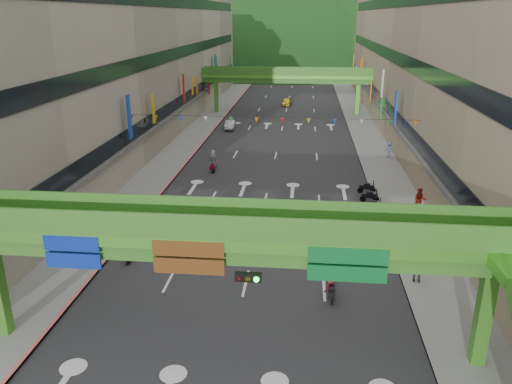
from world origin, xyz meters
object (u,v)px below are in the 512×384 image
object	(u,v)px
pedestrian_red	(420,202)
car_yellow	(287,102)
car_silver	(230,125)
scooter_rider_near	(218,214)
overpass_near	(248,255)
scooter_rider_mid	(332,282)

from	to	relation	value
pedestrian_red	car_yellow	bearing A→B (deg)	114.31
car_silver	pedestrian_red	xyz separation A→B (m)	(19.20, -28.68, 0.33)
scooter_rider_near	car_yellow	world-z (taller)	scooter_rider_near
overpass_near	car_silver	bearing A→B (deg)	99.48
scooter_rider_near	scooter_rider_mid	world-z (taller)	scooter_rider_near
scooter_rider_mid	car_silver	size ratio (longest dim) A/B	0.55
scooter_rider_near	car_silver	world-z (taller)	scooter_rider_near
scooter_rider_mid	pedestrian_red	xyz separation A→B (m)	(7.36, 13.38, -0.12)
car_yellow	pedestrian_red	size ratio (longest dim) A/B	2.05
overpass_near	car_silver	distance (m)	48.38
scooter_rider_near	car_silver	bearing A→B (deg)	96.95
car_silver	car_yellow	size ratio (longest dim) A/B	0.96
scooter_rider_mid	car_silver	xyz separation A→B (m)	(-11.84, 42.06, -0.45)
scooter_rider_near	pedestrian_red	world-z (taller)	scooter_rider_near
scooter_rider_near	pedestrian_red	xyz separation A→B (m)	(15.18, 4.34, -0.10)
scooter_rider_near	pedestrian_red	size ratio (longest dim) A/B	1.16
car_yellow	pedestrian_red	world-z (taller)	pedestrian_red
overpass_near	pedestrian_red	distance (m)	22.35
overpass_near	scooter_rider_near	xyz separation A→B (m)	(-3.91, 14.49, -4.17)
scooter_rider_mid	overpass_near	bearing A→B (deg)	-125.68
car_silver	pedestrian_red	distance (m)	34.52
overpass_near	car_yellow	world-z (taller)	overpass_near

